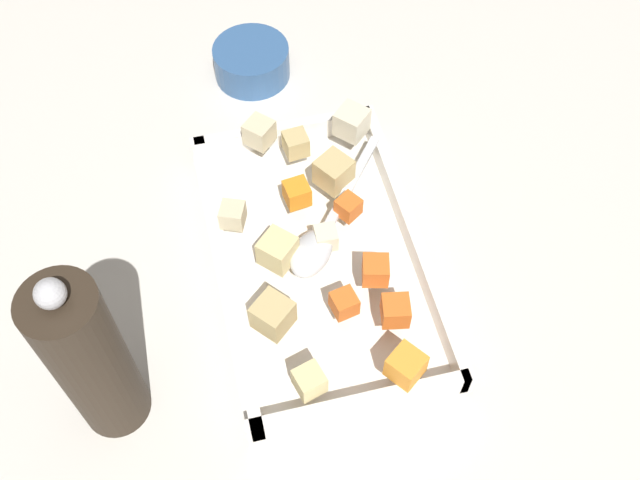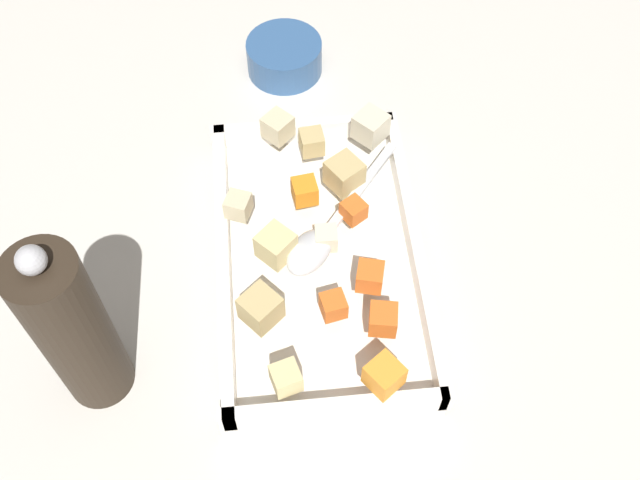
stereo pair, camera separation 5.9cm
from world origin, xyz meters
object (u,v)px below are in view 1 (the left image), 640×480
(small_prep_bowl, at_px, (252,62))
(pepper_mill, at_px, (90,360))
(baking_dish, at_px, (320,261))
(serving_spoon, at_px, (317,243))

(small_prep_bowl, bearing_deg, pepper_mill, -27.07)
(baking_dish, bearing_deg, pepper_mill, -64.81)
(pepper_mill, bearing_deg, serving_spoon, 115.03)
(serving_spoon, bearing_deg, pepper_mill, 152.87)
(serving_spoon, distance_m, pepper_mill, 0.25)
(baking_dish, height_order, small_prep_bowl, same)
(serving_spoon, bearing_deg, baking_dish, -18.48)
(small_prep_bowl, bearing_deg, serving_spoon, 2.17)
(pepper_mill, bearing_deg, baking_dish, 115.19)
(serving_spoon, xyz_separation_m, small_prep_bowl, (-0.31, -0.01, -0.03))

